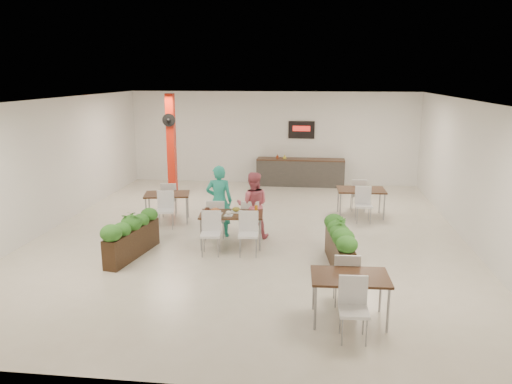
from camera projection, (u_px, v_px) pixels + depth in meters
The scene contains 12 objects.
ground at pixel (250, 235), 12.00m from camera, with size 12.00×12.00×0.00m, color beige.
room_shell at pixel (250, 152), 11.54m from camera, with size 10.10×12.10×3.22m.
red_column at pixel (171, 144), 15.63m from camera, with size 0.40×0.41×3.20m.
service_counter at pixel (300, 172), 17.23m from camera, with size 3.00×0.64×2.20m.
main_table at pixel (231, 218), 11.12m from camera, with size 1.47×1.73×0.92m.
diner_man at pixel (219, 201), 11.75m from camera, with size 0.62×0.41×1.71m, color teal.
diner_woman at pixel (253, 205), 11.67m from camera, with size 0.76×0.59×1.57m, color #D65F71.
planter_left at pixel (132, 233), 10.49m from camera, with size 0.66×1.91×1.01m.
planter_right at pixel (339, 243), 9.89m from camera, with size 0.58×1.98×1.04m.
side_table_a at pixel (167, 198), 12.98m from camera, with size 1.28×1.67×0.92m.
side_table_b at pixel (361, 193), 13.47m from camera, with size 1.30×1.64×0.92m.
side_table_c at pixel (350, 283), 7.69m from camera, with size 1.23×1.64×0.92m.
Camera 1 is at (1.50, -11.34, 3.77)m, focal length 35.00 mm.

